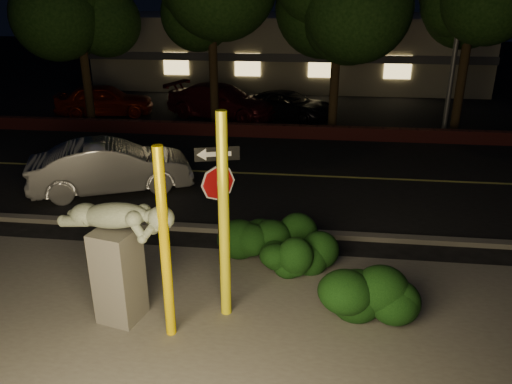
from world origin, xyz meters
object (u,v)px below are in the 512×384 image
parked_car_red (105,100)px  parked_car_dark (288,105)px  yellow_pole_left (165,247)px  signpost (218,183)px  yellow_pole_right (224,220)px  silver_sedan (111,167)px  parked_car_darkred (222,101)px  sculpture (117,247)px

parked_car_red → parked_car_dark: (8.32, 0.50, -0.13)m
yellow_pole_left → signpost: 2.35m
parked_car_red → yellow_pole_right: bearing=-163.5°
silver_sedan → parked_car_dark: size_ratio=1.02×
yellow_pole_left → parked_car_red: yellow_pole_left is taller
yellow_pole_right → parked_car_dark: size_ratio=0.85×
yellow_pole_left → parked_car_darkred: size_ratio=0.64×
signpost → parked_car_darkred: size_ratio=0.50×
sculpture → yellow_pole_left: bearing=-5.9°
parked_car_darkred → parked_car_dark: (2.98, 0.19, -0.14)m
yellow_pole_right → parked_car_red: 16.46m
parked_car_red → silver_sedan: bearing=-169.4°
yellow_pole_left → parked_car_red: (-7.33, 14.94, -0.90)m
yellow_pole_left → parked_car_red: 16.67m
parked_car_red → sculpture: bearing=-169.5°
signpost → silver_sedan: size_ratio=0.58×
yellow_pole_right → signpost: size_ratio=1.42×
yellow_pole_left → yellow_pole_right: 1.07m
signpost → parked_car_dark: bearing=71.6°
signpost → parked_car_red: size_ratio=0.60×
silver_sedan → parked_car_red: size_ratio=1.03×
yellow_pole_left → sculpture: (-0.92, 0.32, -0.24)m
yellow_pole_right → parked_car_red: yellow_pole_right is taller
parked_car_darkred → yellow_pole_right: bearing=-150.1°
silver_sedan → parked_car_darkred: bearing=-32.4°
signpost → parked_car_darkred: 13.21m
yellow_pole_left → parked_car_dark: yellow_pole_left is taller
yellow_pole_right → sculpture: bearing=-168.2°
signpost → parked_car_dark: size_ratio=0.60×
yellow_pole_left → signpost: bearing=80.4°
parked_car_darkred → silver_sedan: bearing=-169.8°
signpost → parked_car_red: bearing=105.7°
sculpture → parked_car_darkred: bearing=107.4°
sculpture → parked_car_red: 15.98m
sculpture → silver_sedan: sculpture is taller
parked_car_red → yellow_pole_left: bearing=-167.1°
yellow_pole_right → parked_car_dark: yellow_pole_right is taller
parked_car_dark → sculpture: bearing=-161.1°
yellow_pole_right → parked_car_red: (-8.14, 14.27, -1.09)m
signpost → parked_car_dark: signpost is taller
yellow_pole_left → parked_car_darkred: yellow_pole_left is taller
yellow_pole_left → signpost: (0.39, 2.31, 0.19)m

